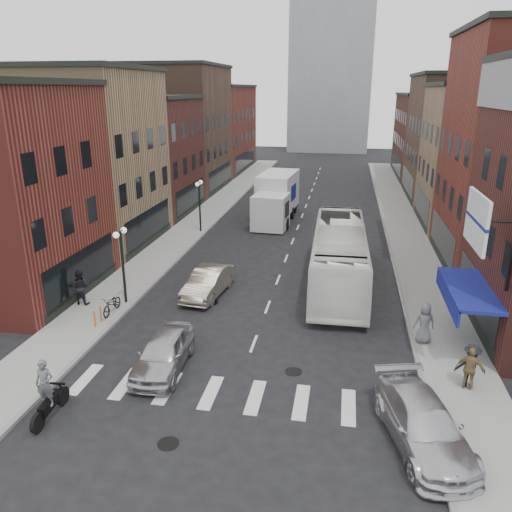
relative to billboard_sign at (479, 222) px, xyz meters
The scene contains 30 objects.
ground 10.56m from the billboard_sign, behind, with size 160.00×160.00×0.00m, color black.
sidewalk_left 28.12m from the billboard_sign, 128.47° to the left, with size 3.00×74.00×0.15m, color gray.
sidewalk_right 22.34m from the billboard_sign, 90.23° to the left, with size 3.00×74.00×0.15m, color gray.
curb_left 27.25m from the billboard_sign, 125.94° to the left, with size 0.20×74.00×0.16m, color gray.
curb_right 22.41m from the billboard_sign, 94.22° to the left, with size 0.20×74.00×0.16m, color gray.
crosswalk_stripes 11.12m from the billboard_sign, 157.82° to the right, with size 12.00×2.20×0.01m, color silver.
bldg_left_mid_a 27.17m from the billboard_sign, 150.21° to the left, with size 10.30×10.20×12.30m.
bldg_left_mid_b 33.30m from the billboard_sign, 135.10° to the left, with size 10.30×10.20×10.30m.
bldg_left_far_a 41.79m from the billboard_sign, 124.35° to the left, with size 10.30×12.20×13.30m.
bldg_left_far_b 53.93m from the billboard_sign, 115.93° to the left, with size 10.30×16.20×11.30m.
bldg_right_mid_b 24.36m from the billboard_sign, 74.75° to the left, with size 10.30×10.20×11.30m.
bldg_right_far_a 35.09m from the billboard_sign, 79.48° to the left, with size 10.30×12.20×12.30m.
bldg_right_far_b 48.93m from the billboard_sign, 82.47° to the left, with size 10.30×16.20×10.30m.
awning_blue 4.05m from the billboard_sign, 80.39° to the left, with size 1.80×5.00×0.78m.
billboard_sign is the anchor object (origin of this frame).
distant_tower 80.22m from the billboard_sign, 96.32° to the left, with size 14.00×14.00×50.00m, color #9399A0.
streetlamp_near 16.68m from the billboard_sign, 167.65° to the left, with size 0.32×1.22×4.11m.
streetlamp_far 23.92m from the billboard_sign, 132.41° to the left, with size 0.32×1.22×4.11m.
bike_rack 17.14m from the billboard_sign, behind, with size 0.08×0.68×0.80m.
box_truck 25.14m from the billboard_sign, 115.57° to the left, with size 3.20×9.18×3.92m.
motorcycle_rider 16.51m from the billboard_sign, 157.67° to the right, with size 0.66×2.23×2.27m.
transit_bus 10.78m from the billboard_sign, 121.00° to the left, with size 2.92×12.49×3.48m, color white.
sedan_left_near 13.14m from the billboard_sign, 169.38° to the right, with size 1.79×4.44×1.51m, color silver.
sedan_left_far 14.31m from the billboard_sign, 155.48° to the left, with size 1.58×4.53×1.49m, color #B0A48F.
curb_car 7.68m from the billboard_sign, 112.43° to the right, with size 2.08×5.11×1.48m, color silver.
parked_bicycle 17.14m from the billboard_sign, behind, with size 0.62×1.79×0.94m, color black.
ped_left_solo 19.09m from the billboard_sign, behind, with size 0.91×0.52×1.87m, color black.
ped_right_a 5.35m from the billboard_sign, 88.16° to the right, with size 1.11×0.55×1.72m, color black.
ped_right_b 5.43m from the billboard_sign, 90.38° to the right, with size 0.99×0.50×1.69m, color olive.
ped_right_c 5.47m from the billboard_sign, 124.44° to the left, with size 0.91×0.59×1.86m, color slate.
Camera 1 is at (3.63, -18.54, 10.84)m, focal length 35.00 mm.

